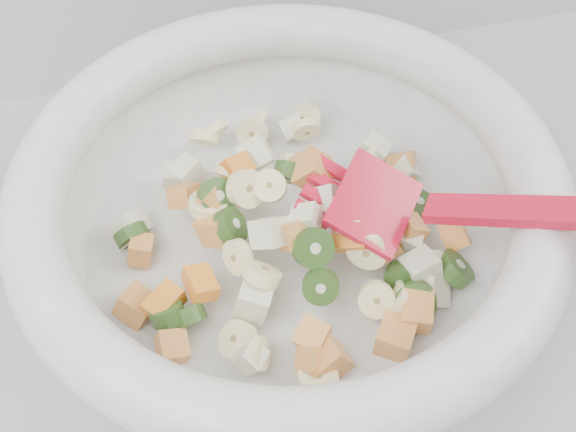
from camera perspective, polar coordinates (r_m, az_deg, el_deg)
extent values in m
cylinder|color=white|center=(0.53, 0.00, -2.61)|extent=(0.30, 0.30, 0.02)
torus|color=white|center=(0.47, 0.00, 2.43)|extent=(0.37, 0.37, 0.04)
cylinder|color=#F9E6A6|center=(0.48, 6.99, -6.56)|extent=(0.03, 0.02, 0.03)
cylinder|color=#F9E6A6|center=(0.52, -0.22, 3.77)|extent=(0.02, 0.03, 0.03)
cylinder|color=#F9E6A6|center=(0.57, 1.43, 6.83)|extent=(0.03, 0.01, 0.03)
cylinder|color=#F9E6A6|center=(0.59, -2.31, 7.33)|extent=(0.02, 0.03, 0.03)
cylinder|color=#F9E6A6|center=(0.55, 6.81, 4.01)|extent=(0.02, 0.03, 0.03)
cylinder|color=#F9E6A6|center=(0.50, -3.34, 2.16)|extent=(0.04, 0.03, 0.03)
cylinder|color=#F9E6A6|center=(0.57, -6.70, 6.15)|extent=(0.03, 0.02, 0.03)
cylinder|color=#F9E6A6|center=(0.46, -2.06, -4.65)|extent=(0.03, 0.03, 0.03)
cylinder|color=#F9E6A6|center=(0.59, 1.44, 7.52)|extent=(0.03, 0.03, 0.03)
cylinder|color=#F9E6A6|center=(0.57, -2.84, 6.58)|extent=(0.03, 0.02, 0.03)
cylinder|color=#F9E6A6|center=(0.57, -5.91, 6.60)|extent=(0.03, 0.03, 0.03)
cylinder|color=#F9E6A6|center=(0.46, -3.99, -9.77)|extent=(0.03, 0.03, 0.03)
cylinder|color=#F9E6A6|center=(0.48, -3.98, -3.25)|extent=(0.02, 0.03, 0.04)
cylinder|color=#F9E6A6|center=(0.45, -2.28, -10.81)|extent=(0.02, 0.03, 0.03)
cylinder|color=#F9E6A6|center=(0.48, 8.76, -6.67)|extent=(0.02, 0.03, 0.03)
cylinder|color=#F9E6A6|center=(0.48, 4.98, -0.86)|extent=(0.03, 0.02, 0.03)
cylinder|color=#F9E6A6|center=(0.53, 8.95, 1.70)|extent=(0.02, 0.03, 0.03)
cylinder|color=#F9E6A6|center=(0.50, -6.35, 0.85)|extent=(0.04, 0.04, 0.02)
cylinder|color=#F9E6A6|center=(0.48, 6.28, -2.76)|extent=(0.03, 0.03, 0.03)
cylinder|color=#F9E6A6|center=(0.50, -1.42, 2.37)|extent=(0.03, 0.03, 0.02)
cylinder|color=#F9E6A6|center=(0.45, 2.37, -12.75)|extent=(0.04, 0.04, 0.01)
cylinder|color=#F9E6A6|center=(0.52, -4.60, 3.35)|extent=(0.03, 0.03, 0.03)
cylinder|color=#F9E6A6|center=(0.50, 11.05, -3.27)|extent=(0.03, 0.02, 0.03)
cube|color=#E79749|center=(0.56, 9.01, 3.93)|extent=(0.03, 0.03, 0.03)
cube|color=#E79749|center=(0.45, 1.99, -11.26)|extent=(0.03, 0.02, 0.03)
cube|color=#E79749|center=(0.51, 1.87, 3.66)|extent=(0.03, 0.03, 0.03)
cube|color=#E79749|center=(0.52, -8.20, 1.60)|extent=(0.03, 0.03, 0.03)
cube|color=#E79749|center=(0.46, 3.04, -11.21)|extent=(0.03, 0.03, 0.03)
cube|color=#E79749|center=(0.48, 10.13, -7.42)|extent=(0.03, 0.03, 0.03)
cube|color=#E79749|center=(0.47, -9.14, -10.22)|extent=(0.02, 0.02, 0.02)
cube|color=#E79749|center=(0.49, 7.58, -2.40)|extent=(0.02, 0.03, 0.03)
cube|color=#E79749|center=(0.51, 9.47, -1.05)|extent=(0.03, 0.02, 0.03)
cube|color=#E79749|center=(0.50, -5.96, 1.09)|extent=(0.03, 0.03, 0.03)
cube|color=#E79749|center=(0.48, 0.64, -1.40)|extent=(0.03, 0.03, 0.03)
cube|color=#E79749|center=(0.47, 8.45, -9.51)|extent=(0.03, 0.03, 0.03)
cube|color=#E79749|center=(0.49, -11.88, -6.94)|extent=(0.03, 0.03, 0.03)
cube|color=#E79749|center=(0.46, 1.93, -9.40)|extent=(0.03, 0.03, 0.02)
cube|color=#E79749|center=(0.51, -11.54, -2.66)|extent=(0.02, 0.02, 0.02)
cube|color=#E79749|center=(0.50, -5.66, -0.99)|extent=(0.03, 0.03, 0.03)
cylinder|color=#49892D|center=(0.49, 8.94, -4.92)|extent=(0.03, 0.02, 0.03)
cylinder|color=#49892D|center=(0.47, 1.97, -2.54)|extent=(0.04, 0.03, 0.03)
cylinder|color=#49892D|center=(0.51, 0.06, 3.47)|extent=(0.03, 0.03, 0.03)
cylinder|color=#49892D|center=(0.47, -9.54, -7.56)|extent=(0.03, 0.03, 0.02)
cylinder|color=#49892D|center=(0.48, 10.07, -6.67)|extent=(0.04, 0.03, 0.03)
cylinder|color=#49892D|center=(0.48, -7.85, -7.79)|extent=(0.03, 0.03, 0.03)
cylinder|color=#49892D|center=(0.47, 2.60, -5.58)|extent=(0.03, 0.03, 0.03)
cylinder|color=#49892D|center=(0.50, 13.05, -4.11)|extent=(0.03, 0.03, 0.03)
cylinder|color=#49892D|center=(0.50, -5.63, 1.51)|extent=(0.04, 0.04, 0.03)
cylinder|color=#49892D|center=(0.49, -4.53, -0.80)|extent=(0.03, 0.03, 0.03)
cylinder|color=#49892D|center=(0.52, -12.25, -1.50)|extent=(0.03, 0.03, 0.03)
cylinder|color=#49892D|center=(0.53, 10.19, 0.80)|extent=(0.03, 0.03, 0.02)
cube|color=white|center=(0.49, 6.76, -2.22)|extent=(0.02, 0.03, 0.02)
cube|color=white|center=(0.47, -2.74, -6.61)|extent=(0.03, 0.03, 0.03)
cube|color=white|center=(0.51, 9.19, -1.83)|extent=(0.03, 0.03, 0.03)
cube|color=white|center=(0.49, 3.02, 1.12)|extent=(0.03, 0.03, 0.03)
cube|color=white|center=(0.55, -8.98, 3.20)|extent=(0.02, 0.02, 0.02)
cube|color=white|center=(0.47, 1.41, -0.20)|extent=(0.03, 0.02, 0.02)
cube|color=white|center=(0.49, 10.45, -4.24)|extent=(0.03, 0.03, 0.03)
cube|color=white|center=(0.55, 9.26, 3.62)|extent=(0.02, 0.02, 0.03)
cube|color=white|center=(0.54, -2.52, 4.91)|extent=(0.03, 0.03, 0.04)
cube|color=white|center=(0.54, -7.83, 3.49)|extent=(0.03, 0.02, 0.03)
cube|color=white|center=(0.56, 6.75, 5.03)|extent=(0.03, 0.03, 0.03)
cube|color=white|center=(0.47, -1.43, -1.33)|extent=(0.03, 0.03, 0.03)
cube|color=white|center=(0.52, 7.83, 1.59)|extent=(0.02, 0.03, 0.03)
cube|color=white|center=(0.49, 11.21, -5.92)|extent=(0.03, 0.03, 0.03)
cube|color=white|center=(0.53, -12.39, -1.03)|extent=(0.04, 0.03, 0.04)
cube|color=white|center=(0.58, 0.34, 6.96)|extent=(0.02, 0.02, 0.02)
cube|color=white|center=(0.51, 5.56, 1.67)|extent=(0.04, 0.04, 0.03)
cube|color=white|center=(0.45, -2.98, -11.05)|extent=(0.03, 0.02, 0.02)
cube|color=#FEA12E|center=(0.52, 8.49, 1.36)|extent=(0.03, 0.03, 0.02)
cube|color=#FEA12E|center=(0.48, -9.76, -6.75)|extent=(0.03, 0.03, 0.02)
cube|color=#FEA12E|center=(0.48, 5.03, -1.82)|extent=(0.03, 0.03, 0.02)
cube|color=#FEA12E|center=(0.52, 13.02, -1.49)|extent=(0.02, 0.03, 0.03)
cube|color=#FEA12E|center=(0.48, -6.92, -5.28)|extent=(0.02, 0.03, 0.02)
cube|color=#FEA12E|center=(0.52, -4.06, 3.83)|extent=(0.03, 0.03, 0.02)
cube|color=red|center=(0.49, 6.79, 1.00)|extent=(0.08, 0.08, 0.03)
cube|color=red|center=(0.51, 3.58, 3.67)|extent=(0.03, 0.02, 0.02)
cube|color=red|center=(0.50, 3.04, 2.55)|extent=(0.03, 0.02, 0.02)
cube|color=red|center=(0.49, 2.49, 1.38)|extent=(0.03, 0.02, 0.02)
cube|color=red|center=(0.48, 1.91, 0.17)|extent=(0.03, 0.02, 0.02)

